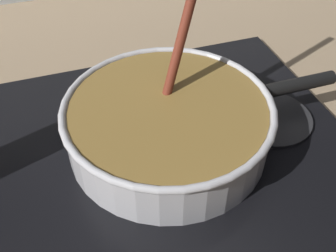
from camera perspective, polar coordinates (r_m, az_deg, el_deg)
The scene contains 4 objects.
hob_plate at distance 0.63m, azimuth -0.00°, elevation -2.85°, with size 0.56×0.48×0.01m, color black.
burner_ring at distance 0.62m, azimuth -0.00°, elevation -2.20°, with size 0.18×0.18×0.01m, color #592D0C.
spare_burner at distance 0.68m, azimuth 14.14°, elevation 1.13°, with size 0.14×0.14×0.01m, color #262628.
cooking_pan at distance 0.59m, azimuth 0.10°, elevation 0.41°, with size 0.43×0.31×0.28m.
Camera 1 is at (0.01, -0.22, 0.46)m, focal length 43.29 mm.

